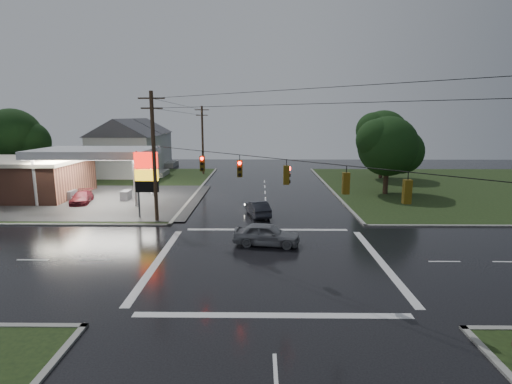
{
  "coord_description": "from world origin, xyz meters",
  "views": [
    {
      "loc": [
        -0.55,
        -23.85,
        8.96
      ],
      "look_at": [
        -0.9,
        7.43,
        3.0
      ],
      "focal_mm": 28.0,
      "sensor_mm": 36.0,
      "label": 1
    }
  ],
  "objects_px": {
    "car_crossing": "(267,234)",
    "tree_nw_behind": "(14,137)",
    "utility_pole_nw": "(154,155)",
    "car_north": "(258,208)",
    "tree_ne_near": "(389,146)",
    "pylon_sign": "(147,174)",
    "house_near": "(125,147)",
    "utility_pole_n": "(203,139)",
    "house_far": "(142,142)",
    "gas_station": "(34,175)",
    "car_pump": "(82,197)",
    "tree_ne_far": "(384,136)"
  },
  "relations": [
    {
      "from": "house_far",
      "to": "car_pump",
      "type": "xyz_separation_m",
      "value": [
        2.78,
        -31.4,
        -3.77
      ]
    },
    {
      "from": "utility_pole_n",
      "to": "car_pump",
      "type": "height_order",
      "value": "utility_pole_n"
    },
    {
      "from": "house_far",
      "to": "tree_ne_near",
      "type": "height_order",
      "value": "tree_ne_near"
    },
    {
      "from": "utility_pole_nw",
      "to": "house_far",
      "type": "relative_size",
      "value": 1.0
    },
    {
      "from": "house_near",
      "to": "car_north",
      "type": "bearing_deg",
      "value": -50.61
    },
    {
      "from": "gas_station",
      "to": "tree_nw_behind",
      "type": "xyz_separation_m",
      "value": [
        -8.17,
        10.29,
        3.63
      ]
    },
    {
      "from": "gas_station",
      "to": "tree_nw_behind",
      "type": "distance_m",
      "value": 13.63
    },
    {
      "from": "pylon_sign",
      "to": "house_far",
      "type": "xyz_separation_m",
      "value": [
        -11.45,
        37.5,
        0.39
      ]
    },
    {
      "from": "car_north",
      "to": "car_crossing",
      "type": "xyz_separation_m",
      "value": [
        0.69,
        -8.31,
        0.08
      ]
    },
    {
      "from": "pylon_sign",
      "to": "car_pump",
      "type": "height_order",
      "value": "pylon_sign"
    },
    {
      "from": "gas_station",
      "to": "car_crossing",
      "type": "distance_m",
      "value": 30.5
    },
    {
      "from": "house_near",
      "to": "tree_nw_behind",
      "type": "distance_m",
      "value": 14.33
    },
    {
      "from": "utility_pole_nw",
      "to": "house_near",
      "type": "relative_size",
      "value": 1.0
    },
    {
      "from": "gas_station",
      "to": "tree_ne_near",
      "type": "xyz_separation_m",
      "value": [
        39.82,
        2.29,
        3.01
      ]
    },
    {
      "from": "pylon_sign",
      "to": "house_near",
      "type": "xyz_separation_m",
      "value": [
        -10.45,
        25.5,
        0.39
      ]
    },
    {
      "from": "tree_nw_behind",
      "to": "utility_pole_n",
      "type": "bearing_deg",
      "value": 18.21
    },
    {
      "from": "tree_ne_near",
      "to": "car_north",
      "type": "distance_m",
      "value": 18.92
    },
    {
      "from": "utility_pole_n",
      "to": "car_pump",
      "type": "distance_m",
      "value": 23.97
    },
    {
      "from": "utility_pole_nw",
      "to": "utility_pole_n",
      "type": "height_order",
      "value": "utility_pole_nw"
    },
    {
      "from": "tree_nw_behind",
      "to": "tree_ne_near",
      "type": "xyz_separation_m",
      "value": [
        47.98,
        -8.0,
        -0.62
      ]
    },
    {
      "from": "house_far",
      "to": "pylon_sign",
      "type": "bearing_deg",
      "value": -73.02
    },
    {
      "from": "house_near",
      "to": "tree_ne_near",
      "type": "bearing_deg",
      "value": -21.76
    },
    {
      "from": "house_far",
      "to": "tree_ne_near",
      "type": "bearing_deg",
      "value": -35.77
    },
    {
      "from": "car_crossing",
      "to": "tree_nw_behind",
      "type": "bearing_deg",
      "value": 60.19
    },
    {
      "from": "utility_pole_nw",
      "to": "car_north",
      "type": "relative_size",
      "value": 2.56
    },
    {
      "from": "tree_ne_near",
      "to": "car_crossing",
      "type": "relative_size",
      "value": 1.93
    },
    {
      "from": "house_near",
      "to": "house_far",
      "type": "height_order",
      "value": "same"
    },
    {
      "from": "house_far",
      "to": "tree_nw_behind",
      "type": "relative_size",
      "value": 1.1
    },
    {
      "from": "pylon_sign",
      "to": "tree_ne_near",
      "type": "height_order",
      "value": "tree_ne_near"
    },
    {
      "from": "pylon_sign",
      "to": "utility_pole_nw",
      "type": "xyz_separation_m",
      "value": [
        1.0,
        -1.0,
        1.71
      ]
    },
    {
      "from": "gas_station",
      "to": "house_far",
      "type": "height_order",
      "value": "house_far"
    },
    {
      "from": "gas_station",
      "to": "car_pump",
      "type": "height_order",
      "value": "gas_station"
    },
    {
      "from": "utility_pole_n",
      "to": "car_north",
      "type": "xyz_separation_m",
      "value": [
        8.7,
        -26.54,
        -4.76
      ]
    },
    {
      "from": "gas_station",
      "to": "house_far",
      "type": "bearing_deg",
      "value": 82.5
    },
    {
      "from": "utility_pole_nw",
      "to": "utility_pole_n",
      "type": "xyz_separation_m",
      "value": [
        0.0,
        28.5,
        -0.25
      ]
    },
    {
      "from": "pylon_sign",
      "to": "car_pump",
      "type": "bearing_deg",
      "value": 144.84
    },
    {
      "from": "house_far",
      "to": "tree_ne_far",
      "type": "bearing_deg",
      "value": -19.71
    },
    {
      "from": "tree_nw_behind",
      "to": "utility_pole_nw",
      "type": "bearing_deg",
      "value": -40.1
    },
    {
      "from": "gas_station",
      "to": "pylon_sign",
      "type": "bearing_deg",
      "value": -31.22
    },
    {
      "from": "gas_station",
      "to": "house_far",
      "type": "distance_m",
      "value": 28.61
    },
    {
      "from": "tree_ne_near",
      "to": "tree_ne_far",
      "type": "xyz_separation_m",
      "value": [
        3.01,
        12.0,
        0.62
      ]
    },
    {
      "from": "car_crossing",
      "to": "car_pump",
      "type": "height_order",
      "value": "car_crossing"
    },
    {
      "from": "gas_station",
      "to": "house_near",
      "type": "bearing_deg",
      "value": 73.83
    },
    {
      "from": "tree_ne_near",
      "to": "car_crossing",
      "type": "distance_m",
      "value": 24.1
    },
    {
      "from": "pylon_sign",
      "to": "tree_nw_behind",
      "type": "relative_size",
      "value": 0.6
    },
    {
      "from": "tree_ne_near",
      "to": "tree_ne_far",
      "type": "distance_m",
      "value": 12.39
    },
    {
      "from": "utility_pole_nw",
      "to": "car_pump",
      "type": "xyz_separation_m",
      "value": [
        -9.67,
        7.1,
        -5.09
      ]
    },
    {
      "from": "pylon_sign",
      "to": "tree_ne_near",
      "type": "distance_m",
      "value": 27.23
    },
    {
      "from": "utility_pole_nw",
      "to": "car_north",
      "type": "distance_m",
      "value": 10.23
    },
    {
      "from": "utility_pole_nw",
      "to": "tree_nw_behind",
      "type": "height_order",
      "value": "utility_pole_nw"
    }
  ]
}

